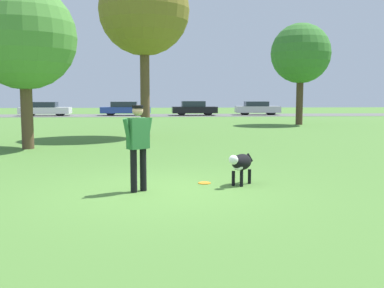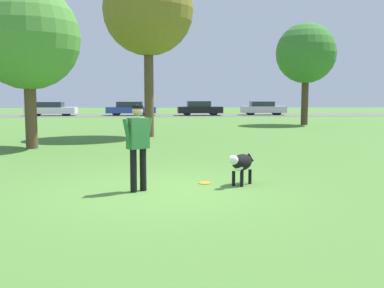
{
  "view_description": "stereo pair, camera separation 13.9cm",
  "coord_description": "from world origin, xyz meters",
  "px_view_note": "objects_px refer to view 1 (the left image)",
  "views": [
    {
      "loc": [
        -0.04,
        -8.72,
        1.88
      ],
      "look_at": [
        0.63,
        0.23,
        0.9
      ],
      "focal_mm": 42.0,
      "sensor_mm": 36.0,
      "label": 1
    },
    {
      "loc": [
        0.1,
        -8.73,
        1.88
      ],
      "look_at": [
        0.63,
        0.23,
        0.9
      ],
      "focal_mm": 42.0,
      "sensor_mm": 36.0,
      "label": 2
    }
  ],
  "objects_px": {
    "tree_far_right": "(301,54)",
    "parked_car_silver": "(257,108)",
    "person": "(138,141)",
    "tree_mid_center": "(144,10)",
    "parked_car_black": "(194,108)",
    "parked_car_blue": "(125,109)",
    "dog": "(241,163)",
    "parked_car_white": "(45,109)",
    "frisbee": "(204,183)",
    "tree_near_left": "(24,38)"
  },
  "relations": [
    {
      "from": "person",
      "to": "parked_car_silver",
      "type": "distance_m",
      "value": 35.18
    },
    {
      "from": "tree_mid_center",
      "to": "parked_car_silver",
      "type": "xyz_separation_m",
      "value": [
        10.05,
        22.04,
        -4.95
      ]
    },
    {
      "from": "tree_mid_center",
      "to": "parked_car_white",
      "type": "height_order",
      "value": "tree_mid_center"
    },
    {
      "from": "frisbee",
      "to": "parked_car_blue",
      "type": "distance_m",
      "value": 33.0
    },
    {
      "from": "dog",
      "to": "tree_mid_center",
      "type": "bearing_deg",
      "value": -131.27
    },
    {
      "from": "parked_car_white",
      "to": "tree_mid_center",
      "type": "bearing_deg",
      "value": -65.86
    },
    {
      "from": "dog",
      "to": "tree_mid_center",
      "type": "height_order",
      "value": "tree_mid_center"
    },
    {
      "from": "dog",
      "to": "parked_car_white",
      "type": "relative_size",
      "value": 0.19
    },
    {
      "from": "person",
      "to": "parked_car_silver",
      "type": "xyz_separation_m",
      "value": [
        9.86,
        33.77,
        -0.35
      ]
    },
    {
      "from": "parked_car_black",
      "to": "tree_far_right",
      "type": "bearing_deg",
      "value": -68.77
    },
    {
      "from": "frisbee",
      "to": "dog",
      "type": "bearing_deg",
      "value": -16.68
    },
    {
      "from": "parked_car_blue",
      "to": "person",
      "type": "bearing_deg",
      "value": -84.13
    },
    {
      "from": "tree_mid_center",
      "to": "parked_car_blue",
      "type": "xyz_separation_m",
      "value": [
        -2.45,
        21.73,
        -4.96
      ]
    },
    {
      "from": "person",
      "to": "parked_car_black",
      "type": "relative_size",
      "value": 0.4
    },
    {
      "from": "frisbee",
      "to": "tree_near_left",
      "type": "height_order",
      "value": "tree_near_left"
    },
    {
      "from": "tree_far_right",
      "to": "parked_car_black",
      "type": "bearing_deg",
      "value": 112.54
    },
    {
      "from": "parked_car_white",
      "to": "person",
      "type": "bearing_deg",
      "value": -73.55
    },
    {
      "from": "dog",
      "to": "parked_car_white",
      "type": "bearing_deg",
      "value": -122.67
    },
    {
      "from": "tree_mid_center",
      "to": "parked_car_silver",
      "type": "bearing_deg",
      "value": 65.48
    },
    {
      "from": "tree_near_left",
      "to": "parked_car_white",
      "type": "relative_size",
      "value": 1.25
    },
    {
      "from": "tree_near_left",
      "to": "parked_car_white",
      "type": "xyz_separation_m",
      "value": [
        -5.77,
        25.92,
        -3.22
      ]
    },
    {
      "from": "dog",
      "to": "parked_car_blue",
      "type": "distance_m",
      "value": 33.31
    },
    {
      "from": "parked_car_white",
      "to": "dog",
      "type": "bearing_deg",
      "value": -70.01
    },
    {
      "from": "tree_mid_center",
      "to": "parked_car_black",
      "type": "height_order",
      "value": "tree_mid_center"
    },
    {
      "from": "frisbee",
      "to": "parked_car_black",
      "type": "xyz_separation_m",
      "value": [
        2.38,
        32.54,
        0.66
      ]
    },
    {
      "from": "tree_mid_center",
      "to": "parked_car_silver",
      "type": "relative_size",
      "value": 1.81
    },
    {
      "from": "tree_near_left",
      "to": "parked_car_black",
      "type": "xyz_separation_m",
      "value": [
        7.94,
        25.82,
        -3.18
      ]
    },
    {
      "from": "dog",
      "to": "parked_car_blue",
      "type": "bearing_deg",
      "value": -134.64
    },
    {
      "from": "tree_far_right",
      "to": "parked_car_white",
      "type": "height_order",
      "value": "tree_far_right"
    },
    {
      "from": "tree_mid_center",
      "to": "parked_car_blue",
      "type": "height_order",
      "value": "tree_mid_center"
    },
    {
      "from": "tree_mid_center",
      "to": "parked_car_silver",
      "type": "height_order",
      "value": "tree_mid_center"
    },
    {
      "from": "parked_car_blue",
      "to": "parked_car_silver",
      "type": "xyz_separation_m",
      "value": [
        12.5,
        0.31,
        0.01
      ]
    },
    {
      "from": "tree_far_right",
      "to": "parked_car_blue",
      "type": "distance_m",
      "value": 18.81
    },
    {
      "from": "frisbee",
      "to": "tree_mid_center",
      "type": "relative_size",
      "value": 0.04
    },
    {
      "from": "tree_mid_center",
      "to": "parked_car_white",
      "type": "relative_size",
      "value": 1.69
    },
    {
      "from": "tree_mid_center",
      "to": "tree_far_right",
      "type": "bearing_deg",
      "value": 39.11
    },
    {
      "from": "tree_far_right",
      "to": "person",
      "type": "bearing_deg",
      "value": -115.74
    },
    {
      "from": "person",
      "to": "tree_near_left",
      "type": "distance_m",
      "value": 9.0
    },
    {
      "from": "tree_near_left",
      "to": "tree_far_right",
      "type": "xyz_separation_m",
      "value": [
        13.63,
        12.12,
        0.65
      ]
    },
    {
      "from": "frisbee",
      "to": "parked_car_silver",
      "type": "height_order",
      "value": "parked_car_silver"
    },
    {
      "from": "frisbee",
      "to": "tree_near_left",
      "type": "bearing_deg",
      "value": 129.63
    },
    {
      "from": "parked_car_white",
      "to": "parked_car_silver",
      "type": "height_order",
      "value": "parked_car_silver"
    },
    {
      "from": "parked_car_black",
      "to": "parked_car_blue",
      "type": "bearing_deg",
      "value": 176.84
    },
    {
      "from": "frisbee",
      "to": "tree_mid_center",
      "type": "distance_m",
      "value": 12.46
    },
    {
      "from": "tree_far_right",
      "to": "parked_car_silver",
      "type": "distance_m",
      "value": 14.73
    },
    {
      "from": "person",
      "to": "dog",
      "type": "xyz_separation_m",
      "value": [
        2.11,
        0.49,
        -0.54
      ]
    },
    {
      "from": "tree_mid_center",
      "to": "tree_near_left",
      "type": "height_order",
      "value": "tree_mid_center"
    },
    {
      "from": "parked_car_black",
      "to": "person",
      "type": "bearing_deg",
      "value": -97.74
    },
    {
      "from": "person",
      "to": "parked_car_black",
      "type": "xyz_separation_m",
      "value": [
        3.74,
        33.25,
        -0.33
      ]
    },
    {
      "from": "tree_far_right",
      "to": "parked_car_white",
      "type": "bearing_deg",
      "value": 144.57
    }
  ]
}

